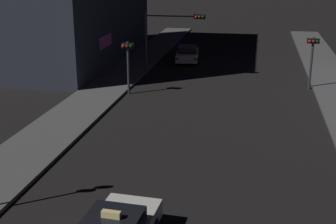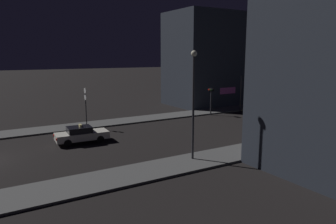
% 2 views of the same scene
% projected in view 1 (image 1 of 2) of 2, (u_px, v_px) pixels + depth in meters
% --- Properties ---
extents(sidewalk_left, '(3.18, 58.09, 0.15)m').
position_uv_depth(sidewalk_left, '(110.00, 85.00, 32.92)').
color(sidewalk_left, '#4C4C4C').
rests_on(sidewalk_left, ground_plane).
extents(far_car, '(2.25, 4.61, 1.42)m').
position_uv_depth(far_car, '(187.00, 54.00, 40.56)').
color(far_car, silver).
rests_on(far_car, ground_plane).
extents(traffic_light_overhead, '(4.47, 0.42, 4.81)m').
position_uv_depth(traffic_light_overhead, '(169.00, 30.00, 34.34)').
color(traffic_light_overhead, '#2D2D33').
rests_on(traffic_light_overhead, ground_plane).
extents(traffic_light_left_kerb, '(0.80, 0.42, 3.45)m').
position_uv_depth(traffic_light_left_kerb, '(128.00, 57.00, 30.32)').
color(traffic_light_left_kerb, '#2D2D33').
rests_on(traffic_light_left_kerb, ground_plane).
extents(traffic_light_right_kerb, '(0.80, 0.42, 3.54)m').
position_uv_depth(traffic_light_right_kerb, '(312.00, 52.00, 31.54)').
color(traffic_light_right_kerb, '#2D2D33').
rests_on(traffic_light_right_kerb, ground_plane).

